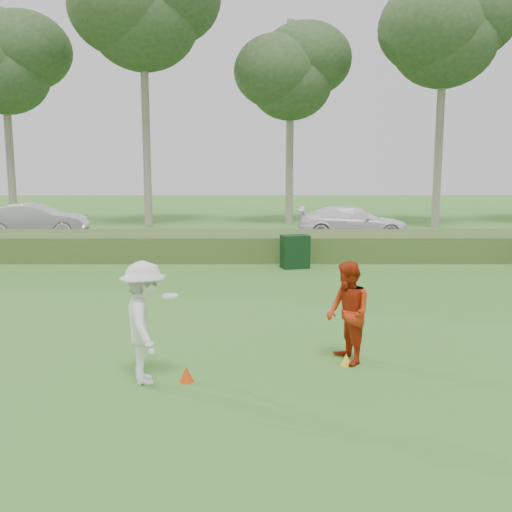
{
  "coord_description": "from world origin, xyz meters",
  "views": [
    {
      "loc": [
        -0.03,
        -9.02,
        3.33
      ],
      "look_at": [
        0.0,
        4.0,
        1.3
      ],
      "focal_mm": 40.0,
      "sensor_mm": 36.0,
      "label": 1
    }
  ],
  "objects_px": {
    "car_mid": "(35,220)",
    "car_right": "(353,222)",
    "player_red": "(348,313)",
    "cone_orange": "(186,374)",
    "utility_cabinet": "(295,252)",
    "player_white": "(144,323)",
    "cone_yellow": "(346,359)"
  },
  "relations": [
    {
      "from": "car_mid",
      "to": "car_right",
      "type": "height_order",
      "value": "car_mid"
    },
    {
      "from": "car_mid",
      "to": "car_right",
      "type": "distance_m",
      "value": 14.91
    },
    {
      "from": "player_red",
      "to": "car_right",
      "type": "xyz_separation_m",
      "value": [
        2.95,
        16.81,
        -0.08
      ]
    },
    {
      "from": "cone_orange",
      "to": "utility_cabinet",
      "type": "bearing_deg",
      "value": 76.67
    },
    {
      "from": "player_red",
      "to": "utility_cabinet",
      "type": "bearing_deg",
      "value": 166.3
    },
    {
      "from": "player_white",
      "to": "car_mid",
      "type": "xyz_separation_m",
      "value": [
        -8.65,
        18.28,
        -0.11
      ]
    },
    {
      "from": "player_white",
      "to": "car_right",
      "type": "height_order",
      "value": "player_white"
    },
    {
      "from": "player_white",
      "to": "utility_cabinet",
      "type": "xyz_separation_m",
      "value": [
        3.05,
        10.19,
        -0.4
      ]
    },
    {
      "from": "player_white",
      "to": "utility_cabinet",
      "type": "distance_m",
      "value": 10.65
    },
    {
      "from": "utility_cabinet",
      "to": "car_right",
      "type": "height_order",
      "value": "car_right"
    },
    {
      "from": "cone_orange",
      "to": "utility_cabinet",
      "type": "distance_m",
      "value": 10.48
    },
    {
      "from": "player_white",
      "to": "player_red",
      "type": "distance_m",
      "value": 3.41
    },
    {
      "from": "cone_orange",
      "to": "car_mid",
      "type": "xyz_separation_m",
      "value": [
        -9.29,
        18.28,
        0.72
      ]
    },
    {
      "from": "player_white",
      "to": "cone_yellow",
      "type": "bearing_deg",
      "value": -93.27
    },
    {
      "from": "player_white",
      "to": "car_right",
      "type": "xyz_separation_m",
      "value": [
        6.25,
        17.69,
        -0.15
      ]
    },
    {
      "from": "player_white",
      "to": "player_red",
      "type": "height_order",
      "value": "player_white"
    },
    {
      "from": "car_right",
      "to": "player_red",
      "type": "bearing_deg",
      "value": 175.53
    },
    {
      "from": "cone_orange",
      "to": "player_white",
      "type": "bearing_deg",
      "value": 179.74
    },
    {
      "from": "cone_orange",
      "to": "cone_yellow",
      "type": "relative_size",
      "value": 1.23
    },
    {
      "from": "car_mid",
      "to": "cone_yellow",
      "type": "bearing_deg",
      "value": -153.81
    },
    {
      "from": "car_right",
      "to": "player_white",
      "type": "bearing_deg",
      "value": 166.03
    },
    {
      "from": "player_white",
      "to": "car_mid",
      "type": "bearing_deg",
      "value": 9.11
    },
    {
      "from": "player_red",
      "to": "cone_yellow",
      "type": "bearing_deg",
      "value": -30.15
    },
    {
      "from": "player_red",
      "to": "car_mid",
      "type": "height_order",
      "value": "player_red"
    },
    {
      "from": "player_red",
      "to": "cone_yellow",
      "type": "distance_m",
      "value": 0.79
    },
    {
      "from": "player_white",
      "to": "cone_orange",
      "type": "distance_m",
      "value": 1.05
    },
    {
      "from": "cone_yellow",
      "to": "car_right",
      "type": "relative_size",
      "value": 0.04
    },
    {
      "from": "utility_cabinet",
      "to": "car_right",
      "type": "relative_size",
      "value": 0.22
    },
    {
      "from": "cone_yellow",
      "to": "car_mid",
      "type": "height_order",
      "value": "car_mid"
    },
    {
      "from": "car_mid",
      "to": "car_right",
      "type": "bearing_deg",
      "value": -100.27
    },
    {
      "from": "car_right",
      "to": "cone_yellow",
      "type": "bearing_deg",
      "value": 175.49
    },
    {
      "from": "utility_cabinet",
      "to": "car_mid",
      "type": "bearing_deg",
      "value": 129.08
    }
  ]
}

